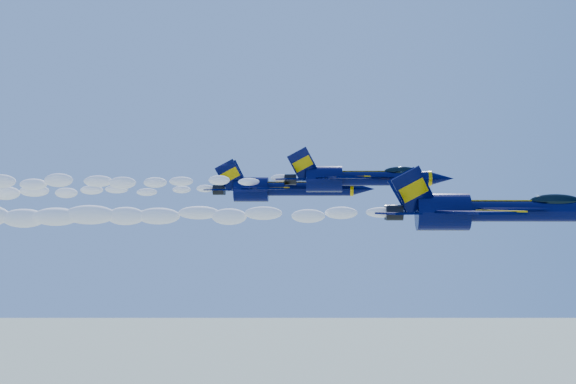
{
  "coord_description": "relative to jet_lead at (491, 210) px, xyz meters",
  "views": [
    {
      "loc": [
        -0.03,
        -81.67,
        151.62
      ],
      "look_at": [
        -2.81,
        -6.27,
        152.05
      ],
      "focal_mm": 50.0,
      "sensor_mm": 36.0,
      "label": 1
    }
  ],
  "objects": [
    {
      "name": "smoke_trail_jet_second",
      "position": [
        -44.3,
        11.12,
        2.52
      ],
      "size": [
        53.78,
        1.95,
        1.75
      ],
      "primitive_type": "ellipsoid",
      "color": "white"
    },
    {
      "name": "jet_second",
      "position": [
        -10.44,
        11.12,
        2.94
      ],
      "size": [
        16.32,
        13.38,
        6.06
      ],
      "color": "#020531"
    },
    {
      "name": "jet_third",
      "position": [
        -17.84,
        15.58,
        1.98
      ],
      "size": [
        16.54,
        13.57,
        6.15
      ],
      "color": "#020531"
    },
    {
      "name": "jet_lead",
      "position": [
        0.0,
        0.0,
        0.0
      ],
      "size": [
        20.12,
        16.5,
        7.47
      ],
      "color": "#020531"
    },
    {
      "name": "smoke_trail_jet_lead",
      "position": [
        -35.49,
        0.0,
        -0.46
      ],
      "size": [
        53.78,
        2.4,
        2.16
      ],
      "primitive_type": "ellipsoid",
      "color": "white"
    }
  ]
}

